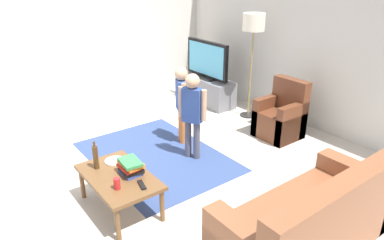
# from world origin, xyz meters

# --- Properties ---
(ground) EXTENTS (7.80, 7.80, 0.00)m
(ground) POSITION_xyz_m (0.00, 0.00, 0.00)
(ground) COLOR beige
(wall_back) EXTENTS (6.00, 0.12, 2.70)m
(wall_back) POSITION_xyz_m (0.00, 3.00, 1.35)
(wall_back) COLOR silver
(wall_back) RESTS_ON ground
(wall_left) EXTENTS (0.12, 6.00, 2.70)m
(wall_left) POSITION_xyz_m (-3.00, 0.00, 1.35)
(wall_left) COLOR silver
(wall_left) RESTS_ON ground
(area_rug) EXTENTS (2.20, 1.60, 0.01)m
(area_rug) POSITION_xyz_m (-0.48, 0.33, 0.00)
(area_rug) COLOR #33477A
(area_rug) RESTS_ON ground
(tv_stand) EXTENTS (1.20, 0.44, 0.50)m
(tv_stand) POSITION_xyz_m (-1.75, 2.30, 0.24)
(tv_stand) COLOR slate
(tv_stand) RESTS_ON ground
(tv) EXTENTS (1.10, 0.28, 0.71)m
(tv) POSITION_xyz_m (-1.75, 2.28, 0.85)
(tv) COLOR black
(tv) RESTS_ON tv_stand
(couch) EXTENTS (0.80, 1.80, 0.86)m
(couch) POSITION_xyz_m (1.93, 0.51, 0.29)
(couch) COLOR brown
(couch) RESTS_ON ground
(armchair) EXTENTS (0.60, 0.60, 0.90)m
(armchair) POSITION_xyz_m (0.12, 2.26, 0.30)
(armchair) COLOR brown
(armchair) RESTS_ON ground
(floor_lamp) EXTENTS (0.36, 0.36, 1.78)m
(floor_lamp) POSITION_xyz_m (-0.78, 2.45, 1.54)
(floor_lamp) COLOR #262626
(floor_lamp) RESTS_ON ground
(child_near_tv) EXTENTS (0.36, 0.22, 1.15)m
(child_near_tv) POSITION_xyz_m (-0.65, 0.91, 0.69)
(child_near_tv) COLOR orange
(child_near_tv) RESTS_ON ground
(child_center) EXTENTS (0.37, 0.24, 1.20)m
(child_center) POSITION_xyz_m (-0.16, 0.73, 0.72)
(child_center) COLOR #4C4C59
(child_center) RESTS_ON ground
(coffee_table) EXTENTS (1.00, 0.60, 0.42)m
(coffee_table) POSITION_xyz_m (0.30, -0.60, 0.37)
(coffee_table) COLOR brown
(coffee_table) RESTS_ON ground
(book_stack) EXTENTS (0.30, 0.23, 0.17)m
(book_stack) POSITION_xyz_m (0.34, -0.48, 0.51)
(book_stack) COLOR #334CA5
(book_stack) RESTS_ON coffee_table
(bottle) EXTENTS (0.06, 0.06, 0.32)m
(bottle) POSITION_xyz_m (0.02, -0.72, 0.56)
(bottle) COLOR #4C3319
(bottle) RESTS_ON coffee_table
(tv_remote) EXTENTS (0.18, 0.09, 0.02)m
(tv_remote) POSITION_xyz_m (0.62, -0.50, 0.43)
(tv_remote) COLOR black
(tv_remote) RESTS_ON coffee_table
(soda_can) EXTENTS (0.07, 0.07, 0.12)m
(soda_can) POSITION_xyz_m (0.52, -0.72, 0.48)
(soda_can) COLOR red
(soda_can) RESTS_ON coffee_table
(plate) EXTENTS (0.22, 0.22, 0.02)m
(plate) POSITION_xyz_m (-0.00, -0.50, 0.43)
(plate) COLOR white
(plate) RESTS_ON coffee_table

